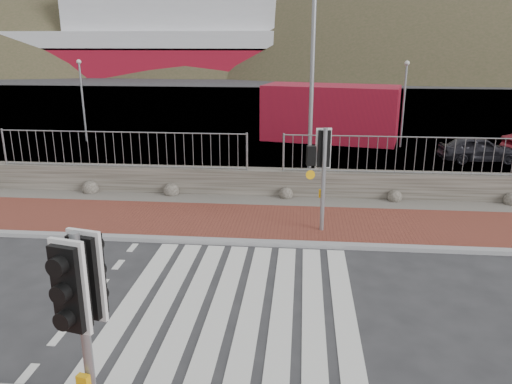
# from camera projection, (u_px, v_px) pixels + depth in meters

# --- Properties ---
(ground) EXTENTS (220.00, 220.00, 0.00)m
(ground) POSITION_uv_depth(u_px,v_px,m) (237.00, 303.00, 9.94)
(ground) COLOR #28282B
(ground) RESTS_ON ground
(sidewalk_far) EXTENTS (40.00, 3.00, 0.08)m
(sidewalk_far) POSITION_uv_depth(u_px,v_px,m) (258.00, 223.00, 14.21)
(sidewalk_far) COLOR brown
(sidewalk_far) RESTS_ON ground
(kerb_far) EXTENTS (40.00, 0.25, 0.12)m
(kerb_far) POSITION_uv_depth(u_px,v_px,m) (252.00, 243.00, 12.78)
(kerb_far) COLOR gray
(kerb_far) RESTS_ON ground
(zebra_crossing) EXTENTS (4.62, 5.60, 0.01)m
(zebra_crossing) POSITION_uv_depth(u_px,v_px,m) (237.00, 303.00, 9.94)
(zebra_crossing) COLOR silver
(zebra_crossing) RESTS_ON ground
(gravel_strip) EXTENTS (40.00, 1.50, 0.06)m
(gravel_strip) POSITION_uv_depth(u_px,v_px,m) (263.00, 201.00, 16.12)
(gravel_strip) COLOR #59544C
(gravel_strip) RESTS_ON ground
(stone_wall) EXTENTS (40.00, 0.60, 0.90)m
(stone_wall) POSITION_uv_depth(u_px,v_px,m) (265.00, 182.00, 16.76)
(stone_wall) COLOR #444038
(stone_wall) RESTS_ON ground
(railing) EXTENTS (18.07, 0.07, 1.22)m
(railing) POSITION_uv_depth(u_px,v_px,m) (265.00, 143.00, 16.22)
(railing) COLOR gray
(railing) RESTS_ON stone_wall
(quay) EXTENTS (120.00, 40.00, 0.50)m
(quay) POSITION_uv_depth(u_px,v_px,m) (287.00, 112.00, 36.51)
(quay) COLOR #4C4C4F
(quay) RESTS_ON ground
(water) EXTENTS (220.00, 50.00, 0.05)m
(water) POSITION_uv_depth(u_px,v_px,m) (296.00, 78.00, 69.85)
(water) COLOR #3F4C54
(water) RESTS_ON ground
(ferry) EXTENTS (50.00, 16.00, 20.00)m
(ferry) POSITION_uv_depth(u_px,v_px,m) (133.00, 38.00, 75.27)
(ferry) COLOR maroon
(ferry) RESTS_ON ground
(hills_backdrop) EXTENTS (254.00, 90.00, 100.00)m
(hills_backdrop) POSITION_uv_depth(u_px,v_px,m) (329.00, 187.00, 99.76)
(hills_backdrop) COLOR #343620
(hills_backdrop) RESTS_ON ground
(traffic_signal_near) EXTENTS (0.48, 0.35, 3.00)m
(traffic_signal_near) POSITION_uv_depth(u_px,v_px,m) (82.00, 301.00, 5.71)
(traffic_signal_near) COLOR gray
(traffic_signal_near) RESTS_ON ground
(traffic_signal_far) EXTENTS (0.71, 0.35, 2.87)m
(traffic_signal_far) POSITION_uv_depth(u_px,v_px,m) (323.00, 158.00, 12.99)
(traffic_signal_far) COLOR gray
(traffic_signal_far) RESTS_ON ground
(streetlight) EXTENTS (1.72, 0.38, 8.09)m
(streetlight) POSITION_uv_depth(u_px,v_px,m) (317.00, 55.00, 16.20)
(streetlight) COLOR gray
(streetlight) RESTS_ON ground
(shipping_container) EXTENTS (7.26, 4.28, 2.83)m
(shipping_container) POSITION_uv_depth(u_px,v_px,m) (330.00, 113.00, 25.86)
(shipping_container) COLOR maroon
(shipping_container) RESTS_ON ground
(car_a) EXTENTS (3.36, 1.58, 1.11)m
(car_a) POSITION_uv_depth(u_px,v_px,m) (478.00, 149.00, 21.42)
(car_a) COLOR black
(car_a) RESTS_ON ground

